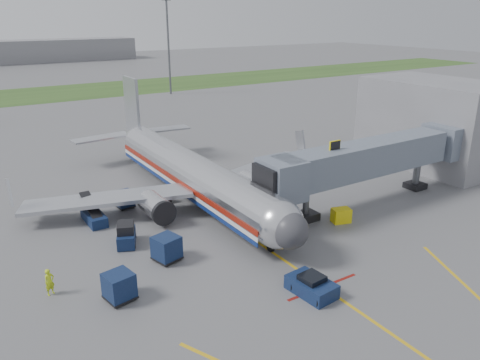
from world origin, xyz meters
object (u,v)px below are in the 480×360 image
baggage_tug (126,235)px  ramp_worker (50,282)px  airliner (192,173)px  belt_loader (94,217)px  pushback_tug (312,286)px

baggage_tug → ramp_worker: bearing=-148.3°
airliner → belt_loader: airliner is taller
pushback_tug → ramp_worker: size_ratio=1.84×
airliner → belt_loader: bearing=-176.9°
baggage_tug → ramp_worker: ramp_worker is taller
baggage_tug → airliner: bearing=34.3°
belt_loader → airliner: bearing=3.1°
pushback_tug → ramp_worker: ramp_worker is taller
airliner → baggage_tug: 11.07m
baggage_tug → pushback_tug: bearing=-59.3°
baggage_tug → belt_loader: (-0.98, 5.62, -0.28)m
pushback_tug → belt_loader: belt_loader is taller
airliner → ramp_worker: airliner is taller
pushback_tug → ramp_worker: bearing=147.8°
ramp_worker → pushback_tug: bearing=-53.9°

